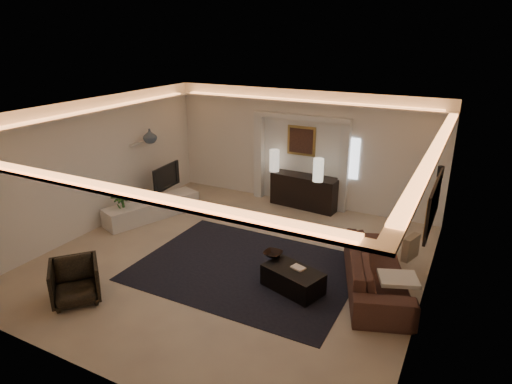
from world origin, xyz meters
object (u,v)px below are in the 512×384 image
at_px(coffee_table, 293,279).
at_px(armchair, 75,282).
at_px(console, 305,192).
at_px(sofa, 377,271).

relative_size(coffee_table, armchair, 1.35).
xyz_separation_m(console, coffee_table, (1.24, -3.72, -0.20)).
height_order(console, armchair, console).
distance_m(console, sofa, 3.94).
relative_size(console, armchair, 2.23).
distance_m(sofa, coffee_table, 1.45).
bearing_deg(coffee_table, armchair, -130.05).
height_order(console, coffee_table, console).
bearing_deg(sofa, armchair, 101.75).
bearing_deg(sofa, coffee_table, 99.03).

